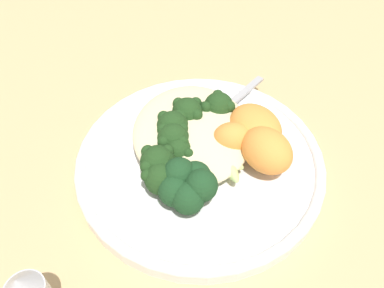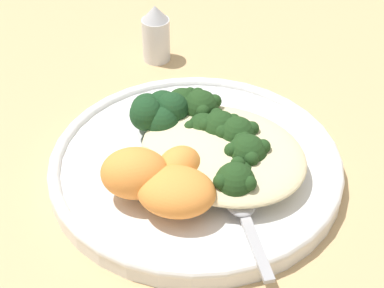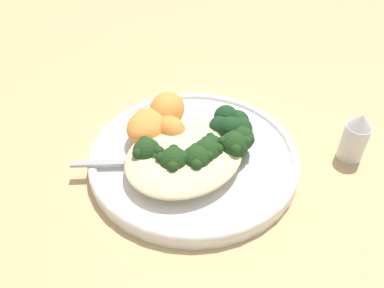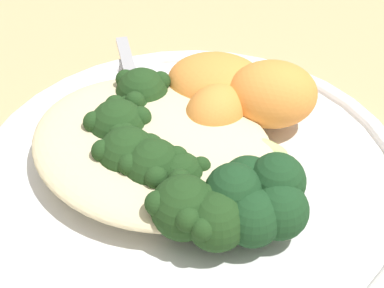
{
  "view_description": "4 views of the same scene",
  "coord_description": "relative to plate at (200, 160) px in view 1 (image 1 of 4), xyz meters",
  "views": [
    {
      "loc": [
        0.25,
        -0.03,
        0.34
      ],
      "look_at": [
        -0.01,
        -0.02,
        0.05
      ],
      "focal_mm": 35.0,
      "sensor_mm": 36.0,
      "label": 1
    },
    {
      "loc": [
        -0.28,
        0.37,
        0.42
      ],
      "look_at": [
        -0.01,
        -0.01,
        0.04
      ],
      "focal_mm": 60.0,
      "sensor_mm": 36.0,
      "label": 2
    },
    {
      "loc": [
        -0.28,
        -0.27,
        0.35
      ],
      "look_at": [
        -0.03,
        -0.02,
        0.04
      ],
      "focal_mm": 35.0,
      "sensor_mm": 36.0,
      "label": 3
    },
    {
      "loc": [
        0.15,
        -0.25,
        0.3
      ],
      "look_at": [
        -0.02,
        -0.01,
        0.04
      ],
      "focal_mm": 60.0,
      "sensor_mm": 36.0,
      "label": 4
    }
  ],
  "objects": [
    {
      "name": "sweet_potato_chunk_2",
      "position": [
        -0.02,
        0.06,
        0.03
      ],
      "size": [
        0.08,
        0.08,
        0.04
      ],
      "primitive_type": "ellipsoid",
      "rotation": [
        0.0,
        0.0,
        3.56
      ],
      "color": "orange",
      "rests_on": "plate"
    },
    {
      "name": "broccoli_stalk_6",
      "position": [
        0.03,
        -0.04,
        0.03
      ],
      "size": [
        0.04,
        0.11,
        0.04
      ],
      "rotation": [
        0.0,
        0.0,
        4.78
      ],
      "color": "#ADC675",
      "rests_on": "plate"
    },
    {
      "name": "broccoli_stalk_4",
      "position": [
        -0.0,
        -0.02,
        0.03
      ],
      "size": [
        0.06,
        0.09,
        0.04
      ],
      "rotation": [
        0.0,
        0.0,
        4.25
      ],
      "color": "#ADC675",
      "rests_on": "plate"
    },
    {
      "name": "broccoli_stalk_1",
      "position": [
        -0.02,
        0.02,
        0.02
      ],
      "size": [
        0.12,
        0.05,
        0.03
      ],
      "rotation": [
        0.0,
        0.0,
        3.43
      ],
      "color": "#ADC675",
      "rests_on": "plate"
    },
    {
      "name": "broccoli_stalk_0",
      "position": [
        -0.05,
        0.03,
        0.03
      ],
      "size": [
        0.1,
        0.04,
        0.04
      ],
      "rotation": [
        0.0,
        0.0,
        3.18
      ],
      "color": "#ADC675",
      "rests_on": "plate"
    },
    {
      "name": "broccoli_stalk_5",
      "position": [
        0.01,
        -0.01,
        0.02
      ],
      "size": [
        0.04,
        0.08,
        0.03
      ],
      "rotation": [
        0.0,
        0.0,
        4.47
      ],
      "color": "#ADC675",
      "rests_on": "plate"
    },
    {
      "name": "broccoli_stalk_7",
      "position": [
        0.04,
        -0.03,
        0.02
      ],
      "size": [
        0.05,
        0.1,
        0.03
      ],
      "rotation": [
        0.0,
        0.0,
        5.05
      ],
      "color": "#ADC675",
      "rests_on": "plate"
    },
    {
      "name": "plate",
      "position": [
        0.0,
        0.0,
        0.0
      ],
      "size": [
        0.28,
        0.28,
        0.02
      ],
      "color": "white",
      "rests_on": "ground_plane"
    },
    {
      "name": "sweet_potato_chunk_1",
      "position": [
        0.02,
        0.07,
        0.03
      ],
      "size": [
        0.08,
        0.07,
        0.04
      ],
      "primitive_type": "ellipsoid",
      "rotation": [
        0.0,
        0.0,
        0.59
      ],
      "color": "orange",
      "rests_on": "plate"
    },
    {
      "name": "sweet_potato_chunk_0",
      "position": [
        -0.01,
        0.04,
        0.03
      ],
      "size": [
        0.04,
        0.05,
        0.04
      ],
      "primitive_type": "ellipsoid",
      "rotation": [
        0.0,
        0.0,
        1.5
      ],
      "color": "orange",
      "rests_on": "plate"
    },
    {
      "name": "spoon",
      "position": [
        -0.08,
        0.04,
        0.01
      ],
      "size": [
        0.09,
        0.08,
        0.01
      ],
      "rotation": [
        0.0,
        0.0,
        2.4
      ],
      "color": "#A3A3A8",
      "rests_on": "plate"
    },
    {
      "name": "kale_tuft",
      "position": [
        0.06,
        -0.02,
        0.03
      ],
      "size": [
        0.06,
        0.06,
        0.04
      ],
      "color": "#193D1E",
      "rests_on": "plate"
    },
    {
      "name": "ground_plane",
      "position": [
        0.02,
        0.01,
        -0.01
      ],
      "size": [
        4.0,
        4.0,
        0.0
      ],
      "primitive_type": "plane",
      "color": "tan"
    },
    {
      "name": "quinoa_mound",
      "position": [
        -0.02,
        -0.01,
        0.02
      ],
      "size": [
        0.16,
        0.13,
        0.02
      ],
      "primitive_type": "ellipsoid",
      "color": "beige",
      "rests_on": "plate"
    },
    {
      "name": "broccoli_stalk_3",
      "position": [
        -0.02,
        -0.02,
        0.03
      ],
      "size": [
        0.08,
        0.09,
        0.04
      ],
      "rotation": [
        0.0,
        0.0,
        4.03
      ],
      "color": "#ADC675",
      "rests_on": "plate"
    },
    {
      "name": "broccoli_stalk_2",
      "position": [
        -0.04,
        -0.01,
        0.03
      ],
      "size": [
        0.1,
        0.07,
        0.04
      ],
      "rotation": [
        0.0,
        0.0,
        3.67
      ],
      "color": "#ADC675",
      "rests_on": "plate"
    }
  ]
}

